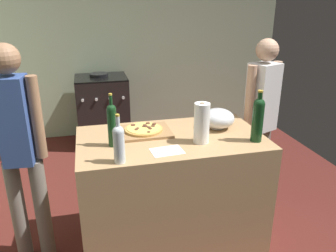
# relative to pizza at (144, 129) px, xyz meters

# --- Properties ---
(ground_plane) EXTENTS (4.37, 3.75, 0.02)m
(ground_plane) POSITION_rel_pizza_xyz_m (0.25, 0.88, -0.97)
(ground_plane) COLOR #511E19
(kitchen_wall_rear) EXTENTS (4.37, 0.10, 2.60)m
(kitchen_wall_rear) POSITION_rel_pizza_xyz_m (0.25, 2.50, 0.34)
(kitchen_wall_rear) COLOR #99A889
(kitchen_wall_rear) RESTS_ON ground_plane
(counter) EXTENTS (1.36, 0.77, 0.93)m
(counter) POSITION_rel_pizza_xyz_m (0.18, -0.13, -0.50)
(counter) COLOR tan
(counter) RESTS_ON ground_plane
(cutting_board) EXTENTS (0.40, 0.32, 0.02)m
(cutting_board) POSITION_rel_pizza_xyz_m (-0.00, -0.00, -0.02)
(cutting_board) COLOR #9E7247
(cutting_board) RESTS_ON counter
(pizza) EXTENTS (0.29, 0.29, 0.03)m
(pizza) POSITION_rel_pizza_xyz_m (0.00, 0.00, 0.00)
(pizza) COLOR tan
(pizza) RESTS_ON cutting_board
(mixing_bowl) EXTENTS (0.25, 0.25, 0.16)m
(mixing_bowl) POSITION_rel_pizza_xyz_m (0.58, -0.03, 0.05)
(mixing_bowl) COLOR #B2B2B7
(mixing_bowl) RESTS_ON counter
(paper_towel_roll) EXTENTS (0.11, 0.11, 0.29)m
(paper_towel_roll) POSITION_rel_pizza_xyz_m (0.36, -0.27, 0.11)
(paper_towel_roll) COLOR white
(paper_towel_roll) RESTS_ON counter
(wine_bottle_clear) EXTENTS (0.07, 0.07, 0.31)m
(wine_bottle_clear) POSITION_rel_pizza_xyz_m (-0.23, -0.45, 0.10)
(wine_bottle_clear) COLOR silver
(wine_bottle_clear) RESTS_ON counter
(wine_bottle_amber) EXTENTS (0.06, 0.06, 0.37)m
(wine_bottle_amber) POSITION_rel_pizza_xyz_m (-0.24, -0.18, 0.13)
(wine_bottle_amber) COLOR #143819
(wine_bottle_amber) RESTS_ON counter
(wine_bottle_green) EXTENTS (0.08, 0.08, 0.37)m
(wine_bottle_green) POSITION_rel_pizza_xyz_m (0.75, -0.34, 0.14)
(wine_bottle_green) COLOR #143819
(wine_bottle_green) RESTS_ON counter
(recipe_sheet) EXTENTS (0.22, 0.17, 0.00)m
(recipe_sheet) POSITION_rel_pizza_xyz_m (0.09, -0.36, -0.03)
(recipe_sheet) COLOR white
(recipe_sheet) RESTS_ON counter
(stove) EXTENTS (0.67, 0.61, 0.97)m
(stove) POSITION_rel_pizza_xyz_m (-0.21, 2.10, -0.50)
(stove) COLOR black
(stove) RESTS_ON ground_plane
(person_in_stripes) EXTENTS (0.36, 0.22, 1.63)m
(person_in_stripes) POSITION_rel_pizza_xyz_m (-0.87, -0.03, -0.04)
(person_in_stripes) COLOR slate
(person_in_stripes) RESTS_ON ground_plane
(person_in_red) EXTENTS (0.37, 0.27, 1.58)m
(person_in_red) POSITION_rel_pizza_xyz_m (1.09, 0.22, -0.06)
(person_in_red) COLOR slate
(person_in_red) RESTS_ON ground_plane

